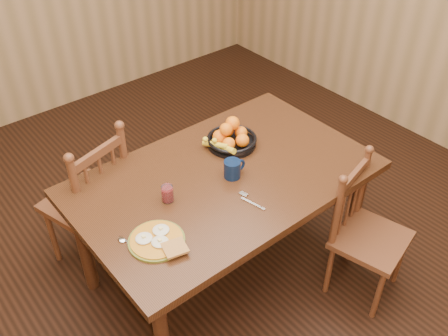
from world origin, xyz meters
TOP-DOWN VIEW (x-y plane):
  - room at (0.00, 0.00)m, footprint 4.52×5.02m
  - dining_table at (0.00, 0.00)m, footprint 1.60×1.00m
  - chair_far at (-0.54, 0.58)m, footprint 0.53×0.52m
  - chair_near at (0.54, -0.59)m, footprint 0.47×0.45m
  - breakfast_plate at (-0.55, -0.18)m, footprint 0.26×0.30m
  - fork at (-0.03, -0.24)m, footprint 0.05×0.18m
  - spoon at (-0.66, -0.09)m, footprint 0.04×0.16m
  - coffee_mug at (0.03, -0.03)m, footprint 0.13×0.09m
  - juice_glass at (-0.35, 0.02)m, footprint 0.06×0.06m
  - fruit_bowl at (0.21, 0.19)m, footprint 0.32×0.29m

SIDE VIEW (x-z plane):
  - chair_near at x=0.54m, z-range -0.01..0.84m
  - chair_far at x=-0.54m, z-range -0.01..0.94m
  - dining_table at x=0.00m, z-range 0.29..1.04m
  - fork at x=-0.03m, z-range 0.75..0.76m
  - spoon at x=-0.66m, z-range 0.75..0.76m
  - breakfast_plate at x=-0.55m, z-range 0.74..0.78m
  - juice_glass at x=-0.35m, z-range 0.75..0.84m
  - coffee_mug at x=0.03m, z-range 0.75..0.85m
  - fruit_bowl at x=0.21m, z-range 0.72..0.89m
  - room at x=0.00m, z-range -0.01..2.71m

